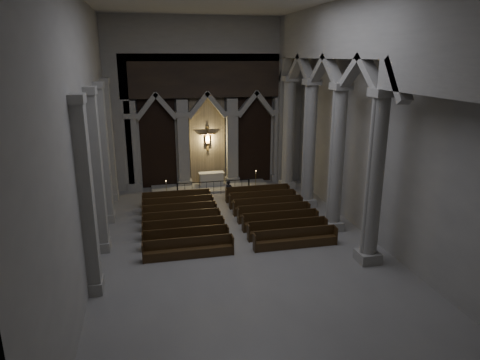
{
  "coord_description": "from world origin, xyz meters",
  "views": [
    {
      "loc": [
        -4.3,
        -19.11,
        9.33
      ],
      "look_at": [
        0.54,
        3.0,
        2.76
      ],
      "focal_mm": 32.0,
      "sensor_mm": 36.0,
      "label": 1
    }
  ],
  "objects_px": {
    "altar_rail": "(214,185)",
    "candle_stand_left": "(167,193)",
    "candle_stand_right": "(256,184)",
    "pews": "(229,219)",
    "altar": "(211,179)",
    "worshipper": "(229,191)"
  },
  "relations": [
    {
      "from": "altar_rail",
      "to": "candle_stand_left",
      "type": "height_order",
      "value": "candle_stand_left"
    },
    {
      "from": "candle_stand_right",
      "to": "pews",
      "type": "height_order",
      "value": "candle_stand_right"
    },
    {
      "from": "candle_stand_right",
      "to": "pews",
      "type": "xyz_separation_m",
      "value": [
        -3.22,
        -6.32,
        -0.06
      ]
    },
    {
      "from": "altar",
      "to": "pews",
      "type": "bearing_deg",
      "value": -90.98
    },
    {
      "from": "altar_rail",
      "to": "worshipper",
      "type": "distance_m",
      "value": 1.62
    },
    {
      "from": "altar",
      "to": "worshipper",
      "type": "height_order",
      "value": "worshipper"
    },
    {
      "from": "pews",
      "to": "worshipper",
      "type": "xyz_separation_m",
      "value": [
        0.79,
        4.14,
        0.36
      ]
    },
    {
      "from": "altar_rail",
      "to": "worshipper",
      "type": "relative_size",
      "value": 3.79
    },
    {
      "from": "worshipper",
      "to": "candle_stand_right",
      "type": "bearing_deg",
      "value": 55.22
    },
    {
      "from": "candle_stand_left",
      "to": "altar",
      "type": "bearing_deg",
      "value": 30.77
    },
    {
      "from": "pews",
      "to": "candle_stand_right",
      "type": "bearing_deg",
      "value": 63.03
    },
    {
      "from": "pews",
      "to": "worshipper",
      "type": "height_order",
      "value": "worshipper"
    },
    {
      "from": "altar",
      "to": "candle_stand_right",
      "type": "bearing_deg",
      "value": -20.54
    },
    {
      "from": "candle_stand_left",
      "to": "pews",
      "type": "bearing_deg",
      "value": -59.06
    },
    {
      "from": "candle_stand_left",
      "to": "candle_stand_right",
      "type": "xyz_separation_m",
      "value": [
        6.49,
        0.87,
        0.03
      ]
    },
    {
      "from": "worshipper",
      "to": "pews",
      "type": "bearing_deg",
      "value": -87.56
    },
    {
      "from": "altar_rail",
      "to": "candle_stand_right",
      "type": "relative_size",
      "value": 3.73
    },
    {
      "from": "candle_stand_right",
      "to": "altar_rail",
      "type": "bearing_deg",
      "value": -166.61
    },
    {
      "from": "altar",
      "to": "worshipper",
      "type": "relative_size",
      "value": 1.38
    },
    {
      "from": "candle_stand_left",
      "to": "pews",
      "type": "distance_m",
      "value": 6.36
    },
    {
      "from": "altar",
      "to": "pews",
      "type": "height_order",
      "value": "altar"
    },
    {
      "from": "pews",
      "to": "candle_stand_left",
      "type": "bearing_deg",
      "value": 120.94
    }
  ]
}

